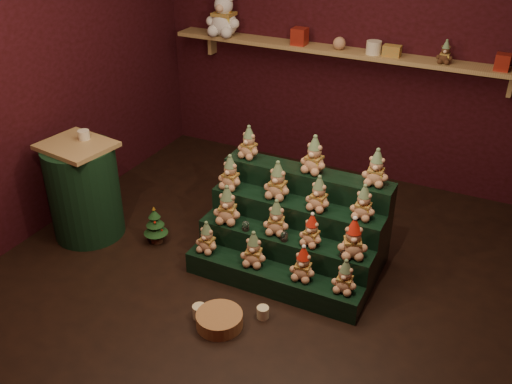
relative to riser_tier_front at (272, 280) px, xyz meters
The scene contains 40 objects.
ground 0.29m from the riser_tier_front, 139.07° to the left, with size 4.00×4.00×0.00m, color black.
back_wall 2.59m from the riser_tier_front, 95.32° to the left, with size 4.00×0.10×2.80m, color black.
front_wall 2.29m from the riser_tier_front, 96.33° to the right, with size 4.00×0.10×2.80m, color black.
left_wall 2.62m from the riser_tier_front, behind, with size 0.10×4.00×2.80m, color black.
back_shelf 2.39m from the riser_tier_front, 95.77° to the left, with size 3.60×0.26×0.24m.
riser_tier_front is the anchor object (origin of this frame).
riser_tier_midfront 0.24m from the riser_tier_front, 90.00° to the left, with size 1.40×0.22×0.36m, color black.
riser_tier_midback 0.48m from the riser_tier_front, 90.00° to the left, with size 1.40×0.22×0.54m, color black.
riser_tier_back 0.71m from the riser_tier_front, 90.00° to the left, with size 1.40×0.22×0.72m, color black.
teddy_0 0.61m from the riser_tier_front, behind, with size 0.18×0.17×0.26m, color tan, non-canonical shape.
teddy_1 0.28m from the riser_tier_front, behind, with size 0.20×0.18×0.28m, color tan, non-canonical shape.
teddy_2 0.33m from the riser_tier_front, ahead, with size 0.19×0.17×0.27m, color tan, non-canonical shape.
teddy_3 0.60m from the riser_tier_front, ahead, with size 0.18×0.16×0.26m, color tan, non-canonical shape.
teddy_4 0.68m from the riser_tier_front, 156.91° to the left, with size 0.22×0.20×0.31m, color tan, non-canonical shape.
teddy_5 0.48m from the riser_tier_front, 108.19° to the left, with size 0.20×0.18×0.28m, color tan, non-canonical shape.
teddy_6 0.50m from the riser_tier_front, 42.70° to the left, with size 0.18×0.16×0.25m, color tan, non-canonical shape.
teddy_7 0.72m from the riser_tier_front, 20.43° to the left, with size 0.22×0.20×0.30m, color tan, non-canonical shape.
teddy_8 0.93m from the riser_tier_front, 143.58° to the left, with size 0.20×0.18×0.28m, color tan, non-canonical shape.
teddy_9 0.77m from the riser_tier_front, 110.50° to the left, with size 0.22×0.19×0.30m, color tan, non-canonical shape.
teddy_10 0.75m from the riser_tier_front, 66.52° to the left, with size 0.20×0.18×0.27m, color tan, non-canonical shape.
teddy_11 0.91m from the riser_tier_front, 40.83° to the left, with size 0.19×0.17×0.27m, color tan, non-canonical shape.
teddy_12 1.15m from the riser_tier_front, 128.33° to the left, with size 0.19×0.17×0.27m, color tan, non-canonical shape.
teddy_13 1.02m from the riser_tier_front, 85.84° to the left, with size 0.21×0.19×0.30m, color tan, non-canonical shape.
teddy_14 1.16m from the riser_tier_front, 51.48° to the left, with size 0.20×0.18×0.28m, color tan, non-canonical shape.
snow_globe_a 0.46m from the riser_tier_front, 152.19° to the left, with size 0.06×0.06×0.08m.
snow_globe_b 0.35m from the riser_tier_front, 81.34° to the left, with size 0.06×0.06×0.08m.
snow_globe_c 0.61m from the riser_tier_front, 17.89° to the left, with size 0.07×0.07×0.09m.
side_table 1.81m from the riser_tier_front, behind, with size 0.62×0.60×0.86m.
table_ornament 1.95m from the riser_tier_front, behind, with size 0.10×0.10×0.08m, color beige.
mini_christmas_tree 1.17m from the riser_tier_front, behind, with size 0.21×0.21×0.35m.
mug_left 0.61m from the riser_tier_front, 122.95° to the right, with size 0.10×0.10×0.10m, color beige.
mug_right 0.33m from the riser_tier_front, 76.40° to the right, with size 0.09×0.09×0.09m, color beige.
wicker_basket 0.55m from the riser_tier_front, 106.89° to the right, with size 0.33×0.33×0.10m, color olive.
white_bear 2.92m from the riser_tier_front, 126.54° to the left, with size 0.37×0.33×0.52m, color white, non-canonical shape.
brown_bear 2.52m from the riser_tier_front, 70.51° to the left, with size 0.14×0.13×0.20m, color #452617, non-canonical shape.
gift_tin_red_a 2.51m from the riser_tier_front, 108.15° to the left, with size 0.14×0.14×0.16m, color maroon.
gift_tin_cream 2.41m from the riser_tier_front, 87.92° to the left, with size 0.14×0.14×0.12m, color beige.
gift_tin_red_b 2.69m from the riser_tier_front, 59.62° to the left, with size 0.12×0.12×0.14m, color maroon.
shelf_plush_ball 2.42m from the riser_tier_front, 97.29° to the left, with size 0.12×0.12×0.12m, color tan.
scarf_gift_box 2.41m from the riser_tier_front, 83.12° to the left, with size 0.16×0.10×0.10m, color orange.
Camera 1 is at (1.63, -3.32, 2.80)m, focal length 40.00 mm.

